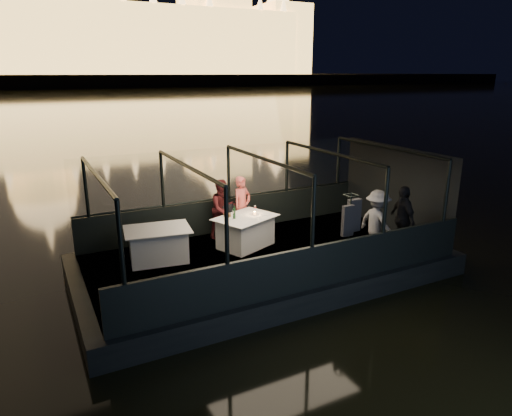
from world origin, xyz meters
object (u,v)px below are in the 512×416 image
passenger_stripe (377,220)px  coat_stand (349,230)px  chair_port_left (231,221)px  dining_table_central (246,232)px  chair_port_right (245,220)px  person_woman_coral (242,207)px  wine_bottle (234,213)px  dining_table_aft (158,245)px  passenger_dark (402,217)px  person_man_maroon (223,210)px

passenger_stripe → coat_stand: bearing=105.3°
chair_port_left → passenger_stripe: (2.61, -2.55, 0.40)m
dining_table_central → chair_port_right: (0.32, 0.66, 0.06)m
dining_table_central → person_woman_coral: bearing=69.6°
wine_bottle → person_woman_coral: bearing=54.0°
dining_table_aft → passenger_dark: passenger_dark is taller
person_man_maroon → passenger_stripe: 3.87m
person_man_maroon → passenger_stripe: bearing=-57.7°
chair_port_right → passenger_stripe: (2.22, -2.50, 0.40)m
chair_port_right → passenger_stripe: 3.37m
dining_table_aft → passenger_stripe: 5.11m
coat_stand → person_man_maroon: (-1.63, 3.10, -0.15)m
passenger_dark → chair_port_left: bearing=-116.0°
coat_stand → wine_bottle: 2.82m
dining_table_aft → coat_stand: (3.56, -2.34, 0.51)m
passenger_dark → wine_bottle: (-3.50, 1.97, 0.06)m
person_woman_coral → passenger_dark: passenger_dark is taller
dining_table_aft → chair_port_left: bearing=16.2°
dining_table_central → person_woman_coral: 0.99m
dining_table_aft → wine_bottle: size_ratio=4.58×
dining_table_aft → coat_stand: coat_stand is taller
person_woman_coral → passenger_dark: bearing=-64.8°
dining_table_central → coat_stand: (1.40, -2.24, 0.51)m
passenger_stripe → passenger_dark: bearing=-103.1°
wine_bottle → dining_table_central: bearing=-2.3°
person_man_maroon → passenger_dark: bearing=-52.7°
chair_port_right → person_woman_coral: person_woman_coral is taller
coat_stand → person_woman_coral: bearing=109.2°
passenger_dark → wine_bottle: 4.01m
passenger_stripe → wine_bottle: (-2.83, 1.86, 0.06)m
dining_table_aft → person_woman_coral: size_ratio=0.93×
person_woman_coral → coat_stand: bearing=-91.3°
dining_table_aft → passenger_dark: bearing=-20.9°
dining_table_aft → chair_port_right: 2.55m
coat_stand → person_man_maroon: 3.50m
dining_table_central → passenger_dark: 3.78m
dining_table_aft → person_woman_coral: (2.48, 0.76, 0.36)m
chair_port_right → coat_stand: coat_stand is taller
chair_port_right → coat_stand: 3.12m
dining_table_aft → chair_port_right: bearing=12.7°
person_man_maroon → passenger_dark: (3.44, -2.81, 0.10)m
chair_port_left → person_woman_coral: person_woman_coral is taller
dining_table_aft → chair_port_left: (2.10, 0.61, 0.06)m
dining_table_central → person_man_maroon: person_man_maroon is taller
chair_port_right → person_woman_coral: bearing=81.6°
chair_port_right → person_man_maroon: (-0.55, 0.20, 0.30)m
person_woman_coral → passenger_stripe: 3.50m
chair_port_right → person_man_maroon: person_man_maroon is taller
chair_port_left → passenger_stripe: size_ratio=0.54×
person_man_maroon → wine_bottle: 0.86m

